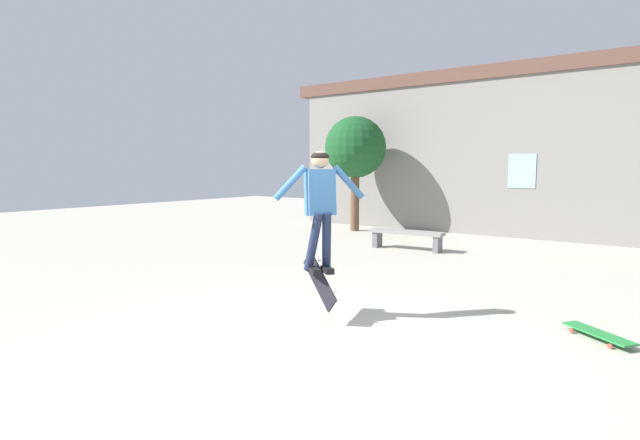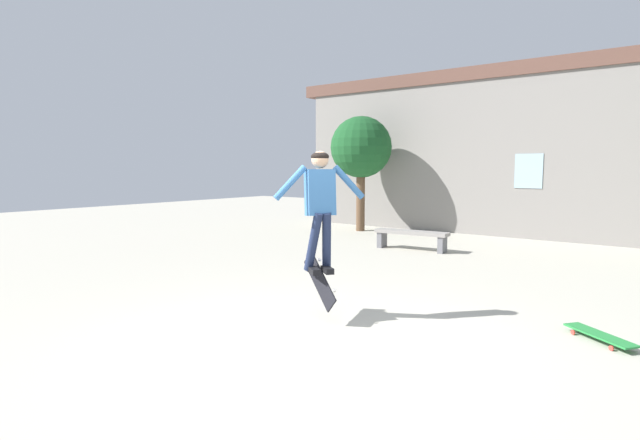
# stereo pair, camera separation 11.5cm
# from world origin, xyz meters

# --- Properties ---
(ground_plane) EXTENTS (40.00, 40.00, 0.00)m
(ground_plane) POSITION_xyz_m (0.00, 0.00, 0.00)
(ground_plane) COLOR #B2AD9E
(building_backdrop) EXTENTS (15.66, 0.52, 5.65)m
(building_backdrop) POSITION_xyz_m (0.03, 9.82, 2.41)
(building_backdrop) COLOR gray
(building_backdrop) RESTS_ON ground_plane
(tree_left) EXTENTS (1.81, 1.81, 3.39)m
(tree_left) POSITION_xyz_m (-4.83, 8.42, 2.45)
(tree_left) COLOR brown
(tree_left) RESTS_ON ground_plane
(park_bench) EXTENTS (1.74, 0.51, 0.45)m
(park_bench) POSITION_xyz_m (-2.00, 6.18, 0.33)
(park_bench) COLOR gray
(park_bench) RESTS_ON ground_plane
(skater) EXTENTS (0.74, 0.98, 1.49)m
(skater) POSITION_xyz_m (-0.45, 0.73, 1.49)
(skater) COLOR teal
(skateboard_flipping) EXTENTS (0.77, 0.37, 0.64)m
(skateboard_flipping) POSITION_xyz_m (-0.46, 0.73, 0.49)
(skateboard_flipping) COLOR black
(skateboard_resting) EXTENTS (0.80, 0.66, 0.08)m
(skateboard_resting) POSITION_xyz_m (2.45, 1.95, 0.07)
(skateboard_resting) COLOR #237F38
(skateboard_resting) RESTS_ON ground_plane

